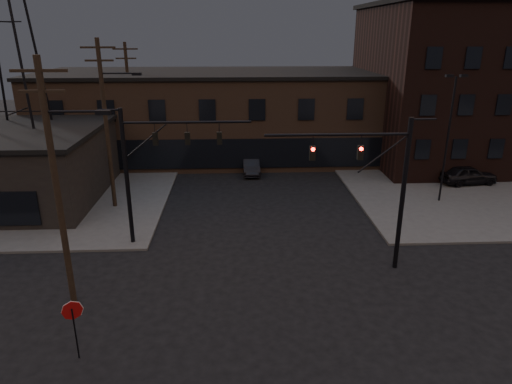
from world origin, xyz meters
TOP-DOWN VIEW (x-y plane):
  - ground at (0.00, 0.00)m, footprint 140.00×140.00m
  - sidewalk_ne at (22.00, 22.00)m, footprint 30.00×30.00m
  - sidewalk_nw at (-22.00, 22.00)m, footprint 30.00×30.00m
  - building_row at (0.00, 28.00)m, footprint 40.00×12.00m
  - building_right at (22.00, 26.00)m, footprint 22.00×16.00m
  - traffic_signal_near at (5.36, 4.50)m, footprint 7.12×0.24m
  - traffic_signal_far at (-6.72, 8.00)m, footprint 7.12×0.24m
  - stop_sign at (-8.00, -1.99)m, footprint 0.72×0.33m
  - utility_pole_near at (-9.43, 2.00)m, footprint 3.70×0.28m
  - utility_pole_mid at (-10.44, 14.00)m, footprint 3.70×0.28m
  - utility_pole_far at (-11.50, 26.00)m, footprint 2.20×0.28m
  - transmission_tower at (-18.00, 18.00)m, footprint 7.00×7.00m
  - lot_light_a at (13.00, 14.00)m, footprint 1.50×0.28m
  - lot_light_b at (19.00, 19.00)m, footprint 1.50×0.28m
  - parked_car_lot_a at (16.92, 17.71)m, footprint 4.67×2.30m
  - parked_car_lot_b at (17.13, 20.61)m, footprint 4.82×2.22m
  - car_crossing at (-0.50, 21.86)m, footprint 1.45×4.08m

SIDE VIEW (x-z plane):
  - ground at x=0.00m, z-range 0.00..0.00m
  - sidewalk_ne at x=22.00m, z-range 0.00..0.15m
  - sidewalk_nw at x=-22.00m, z-range 0.00..0.15m
  - car_crossing at x=-0.50m, z-range 0.00..1.34m
  - parked_car_lot_b at x=17.13m, z-range 0.15..1.52m
  - parked_car_lot_a at x=16.92m, z-range 0.15..1.68m
  - stop_sign at x=-8.00m, z-range 0.60..3.08m
  - building_row at x=0.00m, z-range 0.00..8.00m
  - traffic_signal_near at x=5.36m, z-range 0.93..8.93m
  - traffic_signal_far at x=-6.72m, z-range 1.01..9.01m
  - lot_light_a at x=13.00m, z-range 0.94..10.08m
  - lot_light_b at x=19.00m, z-range 0.94..10.08m
  - utility_pole_far at x=-11.50m, z-range 0.28..11.28m
  - utility_pole_near at x=-9.43m, z-range 0.37..11.37m
  - utility_pole_mid at x=-10.44m, z-range 0.38..11.88m
  - building_right at x=22.00m, z-range 0.00..14.00m
  - transmission_tower at x=-18.00m, z-range 0.00..25.00m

